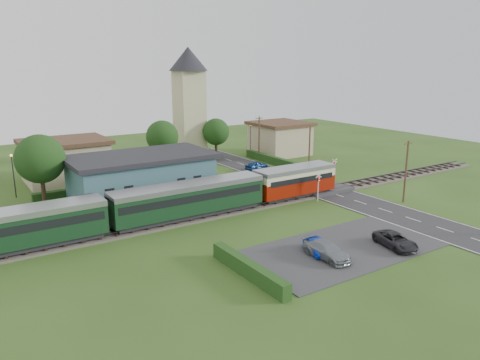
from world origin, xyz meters
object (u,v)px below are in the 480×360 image
house_west (66,160)px  pedestrian_near (212,193)px  equipment_hut (85,210)px  car_park_dark (395,240)px  church_tower (189,96)px  crossing_signal_near (318,183)px  pedestrian_far (122,210)px  train (159,203)px  car_park_blue (316,246)px  crossing_signal_far (335,167)px  car_park_silver (327,250)px  station_building (142,177)px  house_east (280,138)px  car_on_road (257,165)px

house_west → pedestrian_near: 22.49m
equipment_hut → car_park_dark: bearing=-43.5°
church_tower → car_park_dark: bearing=-93.4°
crossing_signal_near → pedestrian_far: crossing_signal_near is taller
train → crossing_signal_near: 18.38m
train → pedestrian_near: train is taller
car_park_blue → car_park_dark: (6.40, -2.83, 0.04)m
equipment_hut → crossing_signal_far: 31.61m
crossing_signal_far → car_park_silver: size_ratio=0.73×
car_park_blue → car_park_silver: car_park_silver is taller
equipment_hut → car_park_silver: bearing=-52.0°
station_building → car_park_dark: (12.50, -25.28, -2.02)m
equipment_hut → house_east: bearing=26.3°
house_west → car_park_blue: size_ratio=3.18×
car_park_dark → pedestrian_far: pedestrian_far is taller
train → house_west: (-3.18, 23.00, 0.61)m
car_park_silver → car_park_dark: size_ratio=1.04×
crossing_signal_far → pedestrian_far: (-28.28, 0.16, -0.82)m
train → car_park_silver: 16.80m
church_tower → pedestrian_near: (-9.09, -22.60, -8.98)m
car_on_road → pedestrian_near: 17.67m
crossing_signal_far → pedestrian_far: crossing_signal_far is taller
car_on_road → car_park_dark: 31.49m
house_east → station_building: bearing=-156.6°
pedestrian_near → car_park_blue: bearing=77.7°
church_tower → pedestrian_near: bearing=-111.9°
car_park_dark → train: bearing=143.4°
crossing_signal_near → car_park_blue: (-10.30, -11.05, -1.50)m
house_west → car_park_dark: (17.50, -39.29, -2.11)m
church_tower → car_park_blue: bearing=-102.7°
church_tower → crossing_signal_near: bearing=-87.2°
train → car_park_dark: train is taller
house_east → car_park_silver: house_east is taller
house_west → car_on_road: size_ratio=2.93×
pedestrian_near → car_park_silver: bearing=77.5°
car_park_blue → pedestrian_near: bearing=112.4°
station_building → house_west: (-5.00, 14.01, 0.10)m
house_west → car_park_blue: 38.17m
equipment_hut → house_west: (3.00, 19.80, 1.04)m
church_tower → crossing_signal_far: church_tower is taller
house_east → car_on_road: bearing=-143.2°
pedestrian_near → house_east: bearing=-155.2°
house_east → car_park_dark: 42.15m
car_park_blue → pedestrian_near: (-0.19, 16.85, 0.60)m
house_west → car_park_dark: 43.06m
train → pedestrian_near: bearing=23.7°
station_building → crossing_signal_near: station_building is taller
house_east → car_park_dark: size_ratio=2.04×
car_park_dark → pedestrian_far: (-17.18, 18.84, 0.64)m
house_east → car_park_blue: size_ratio=2.59×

